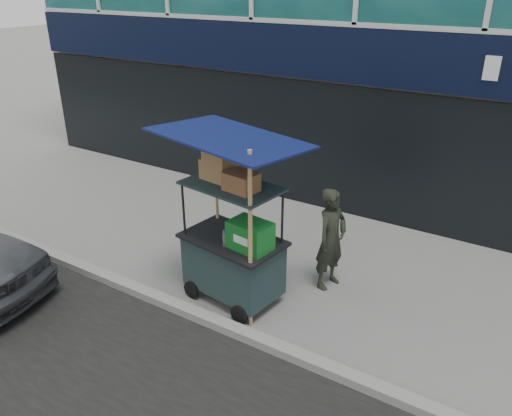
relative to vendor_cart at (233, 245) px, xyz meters
The scene contains 4 objects.
ground 0.98m from the vendor_cart, 73.77° to the right, with size 80.00×80.00×0.00m, color slate.
curb 1.04m from the vendor_cart, 78.55° to the right, with size 80.00×0.18×0.12m, color gray.
vendor_cart is the anchor object (origin of this frame).
vendor_man 1.41m from the vendor_cart, 45.69° to the left, with size 0.55×0.36×1.51m, color black.
Camera 1 is at (3.22, -4.35, 4.12)m, focal length 35.00 mm.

